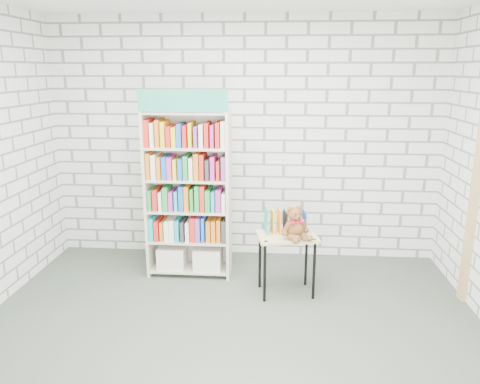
{
  "coord_description": "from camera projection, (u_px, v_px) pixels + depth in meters",
  "views": [
    {
      "loc": [
        0.38,
        -3.41,
        2.19
      ],
      "look_at": [
        0.03,
        0.95,
        1.05
      ],
      "focal_mm": 35.0,
      "sensor_mm": 36.0,
      "label": 1
    }
  ],
  "objects": [
    {
      "name": "teddy_bear",
      "position": [
        295.0,
        226.0,
        4.48
      ],
      "size": [
        0.3,
        0.29,
        0.32
      ],
      "color": "brown",
      "rests_on": "display_table"
    },
    {
      "name": "bookshelf",
      "position": [
        189.0,
        193.0,
        4.99
      ],
      "size": [
        0.9,
        0.35,
        2.01
      ],
      "color": "beige",
      "rests_on": "ground"
    },
    {
      "name": "display_table",
      "position": [
        287.0,
        243.0,
        4.61
      ],
      "size": [
        0.64,
        0.5,
        0.62
      ],
      "color": "tan",
      "rests_on": "ground"
    },
    {
      "name": "room_shell",
      "position": [
        225.0,
        127.0,
        3.42
      ],
      "size": [
        4.52,
        4.02,
        2.81
      ],
      "color": "silver",
      "rests_on": "ground"
    },
    {
      "name": "ground",
      "position": [
        227.0,
        343.0,
        3.87
      ],
      "size": [
        4.5,
        4.5,
        0.0
      ],
      "primitive_type": "plane",
      "color": "#3F493E",
      "rests_on": "ground"
    },
    {
      "name": "door_trim",
      "position": [
        474.0,
        196.0,
        4.35
      ],
      "size": [
        0.05,
        0.12,
        2.1
      ],
      "primitive_type": "cube",
      "color": "tan",
      "rests_on": "ground"
    },
    {
      "name": "table_books",
      "position": [
        285.0,
        221.0,
        4.65
      ],
      "size": [
        0.43,
        0.25,
        0.24
      ],
      "color": "teal",
      "rests_on": "display_table"
    }
  ]
}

